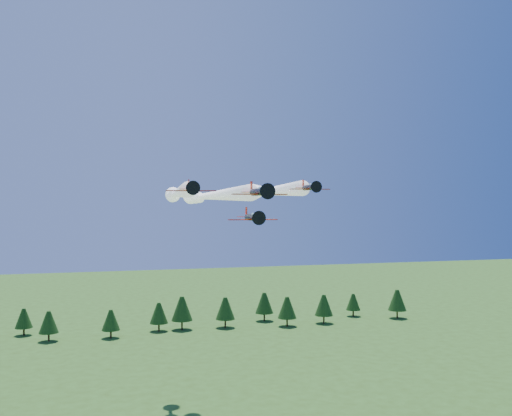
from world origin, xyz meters
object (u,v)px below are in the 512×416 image
object	(u,v)px
plane_lead	(210,196)
plane_right	(268,191)
plane_slot	(252,217)
plane_left	(177,193)

from	to	relation	value
plane_lead	plane_right	distance (m)	11.61
plane_lead	plane_slot	xyz separation A→B (m)	(3.16, -19.79, -3.95)
plane_right	plane_slot	xyz separation A→B (m)	(-8.27, -17.96, -4.85)
plane_lead	plane_right	size ratio (longest dim) A/B	1.33
plane_right	plane_slot	size ratio (longest dim) A/B	5.12
plane_lead	plane_left	world-z (taller)	plane_left
plane_left	plane_slot	world-z (taller)	plane_left
plane_lead	plane_right	bearing A→B (deg)	-9.63
plane_left	plane_lead	bearing A→B (deg)	-45.14
plane_lead	plane_slot	distance (m)	20.42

